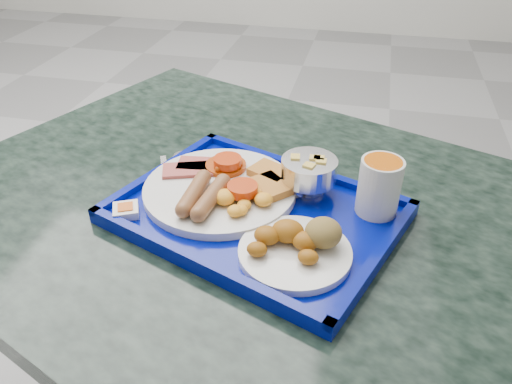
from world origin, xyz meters
The scene contains 10 objects.
floor centered at (0.00, 0.00, 0.00)m, with size 6.00×6.00×0.00m, color gray.
table centered at (1.05, -1.05, 0.61)m, with size 1.55×1.31×0.83m.
tray centered at (1.01, -1.07, 0.84)m, with size 0.55×0.48×0.03m.
main_plate centered at (0.94, -1.03, 0.86)m, with size 0.28×0.28×0.04m.
bread_plate centered at (1.10, -1.16, 0.86)m, with size 0.18×0.18×0.06m.
fruit_bowl centered at (1.09, -0.99, 0.89)m, with size 0.10×0.10×0.07m.
juice_cup centered at (1.21, -1.02, 0.90)m, with size 0.07×0.07×0.10m.
spoon centered at (0.82, -0.95, 0.85)m, with size 0.05×0.16×0.01m.
knife centered at (0.82, -1.01, 0.84)m, with size 0.01×0.17×0.00m, color #B7B7B9.
jam_packet centered at (0.79, -1.13, 0.85)m, with size 0.06×0.06×0.02m.
Camera 1 is at (1.17, -1.75, 1.35)m, focal length 35.00 mm.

